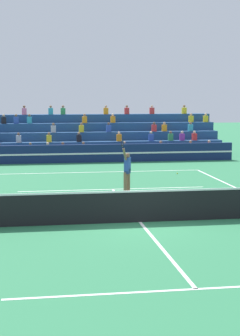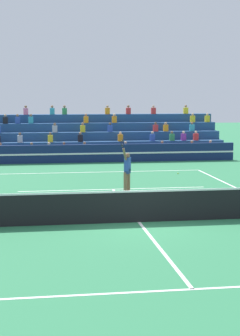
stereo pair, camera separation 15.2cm
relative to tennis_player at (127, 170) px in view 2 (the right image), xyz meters
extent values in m
plane|color=#2D7A4C|center=(-0.47, -5.38, -0.98)|extent=(120.00, 120.00, 0.00)
cube|color=white|center=(-0.47, 6.52, -0.98)|extent=(11.00, 0.10, 0.01)
cube|color=white|center=(-0.47, -11.80, -0.98)|extent=(8.25, 0.10, 0.01)
cube|color=white|center=(-0.47, 1.05, -0.98)|extent=(8.25, 0.10, 0.01)
cube|color=white|center=(-0.47, -5.38, -0.98)|extent=(0.10, 12.85, 0.01)
cube|color=black|center=(-0.47, -5.38, -0.48)|extent=(11.90, 0.02, 1.00)
cube|color=white|center=(-0.47, -5.38, 0.05)|extent=(11.90, 0.04, 0.06)
cube|color=navy|center=(-0.47, 10.86, -0.43)|extent=(18.00, 0.24, 1.10)
cube|color=white|center=(-0.47, 10.73, -0.43)|extent=(18.00, 0.02, 0.10)
cube|color=navy|center=(-0.47, 12.13, -0.71)|extent=(18.00, 0.95, 0.55)
cube|color=red|center=(7.42, 11.96, -0.21)|extent=(0.32, 0.22, 0.44)
sphere|color=tan|center=(7.42, 11.96, 0.11)|extent=(0.18, 0.18, 0.18)
cube|color=#B2B2B7|center=(-0.78, 11.96, -0.21)|extent=(0.32, 0.22, 0.44)
sphere|color=brown|center=(-0.78, 11.96, 0.11)|extent=(0.18, 0.18, 0.18)
cube|color=pink|center=(-2.07, 11.96, -0.21)|extent=(0.32, 0.22, 0.44)
sphere|color=brown|center=(-2.07, 11.96, 0.11)|extent=(0.18, 0.18, 0.18)
cube|color=pink|center=(4.20, 11.96, -0.21)|extent=(0.32, 0.22, 0.44)
sphere|color=#9E7051|center=(4.20, 11.96, 0.11)|extent=(0.18, 0.18, 0.18)
cube|color=black|center=(1.83, 11.96, -0.21)|extent=(0.32, 0.22, 0.44)
sphere|color=tan|center=(1.83, 11.96, 0.11)|extent=(0.18, 0.18, 0.18)
cube|color=#338C4C|center=(-3.00, 11.96, -0.21)|extent=(0.32, 0.22, 0.44)
sphere|color=beige|center=(-3.00, 11.96, 0.11)|extent=(0.18, 0.18, 0.18)
cube|color=silver|center=(-5.98, 11.96, -0.21)|extent=(0.32, 0.22, 0.44)
sphere|color=brown|center=(-5.98, 11.96, 0.11)|extent=(0.18, 0.18, 0.18)
cube|color=teal|center=(-4.07, 11.96, -0.21)|extent=(0.32, 0.22, 0.44)
sphere|color=brown|center=(-4.07, 11.96, 0.11)|extent=(0.18, 0.18, 0.18)
cube|color=orange|center=(6.17, 11.96, -0.21)|extent=(0.32, 0.22, 0.44)
sphere|color=#9E7051|center=(6.17, 11.96, 0.11)|extent=(0.18, 0.18, 0.18)
cube|color=navy|center=(-0.47, 13.08, -0.43)|extent=(18.00, 0.95, 1.10)
cube|color=orange|center=(1.63, 12.91, 0.34)|extent=(0.32, 0.22, 0.44)
sphere|color=beige|center=(1.63, 12.91, 0.66)|extent=(0.18, 0.18, 0.18)
cube|color=purple|center=(5.86, 12.91, 0.34)|extent=(0.32, 0.22, 0.44)
sphere|color=beige|center=(5.86, 12.91, 0.66)|extent=(0.18, 0.18, 0.18)
cube|color=#338C4C|center=(5.08, 12.91, 0.34)|extent=(0.32, 0.22, 0.44)
sphere|color=brown|center=(5.08, 12.91, 0.66)|extent=(0.18, 0.18, 0.18)
cube|color=#2D4CA5|center=(3.76, 12.91, 0.34)|extent=(0.32, 0.22, 0.44)
sphere|color=beige|center=(3.76, 12.91, 0.66)|extent=(0.18, 0.18, 0.18)
cube|color=red|center=(6.70, 12.91, 0.34)|extent=(0.32, 0.22, 0.44)
sphere|color=beige|center=(6.70, 12.91, 0.66)|extent=(0.18, 0.18, 0.18)
cube|color=black|center=(-0.98, 12.91, 0.34)|extent=(0.32, 0.22, 0.44)
sphere|color=#9E7051|center=(-0.98, 12.91, 0.66)|extent=(0.18, 0.18, 0.18)
cube|color=#B2B2B7|center=(-4.80, 12.91, 0.34)|extent=(0.32, 0.22, 0.44)
sphere|color=brown|center=(-4.80, 12.91, 0.66)|extent=(0.18, 0.18, 0.18)
cube|color=yellow|center=(-2.89, 12.91, 0.34)|extent=(0.32, 0.22, 0.44)
sphere|color=brown|center=(-2.89, 12.91, 0.66)|extent=(0.18, 0.18, 0.18)
cube|color=navy|center=(-0.47, 14.03, -0.16)|extent=(18.00, 0.95, 1.65)
cube|color=red|center=(4.17, 13.86, 0.89)|extent=(0.32, 0.22, 0.44)
sphere|color=brown|center=(4.17, 13.86, 1.21)|extent=(0.18, 0.18, 0.18)
cube|color=teal|center=(6.69, 13.86, 0.89)|extent=(0.32, 0.22, 0.44)
sphere|color=#9E7051|center=(6.69, 13.86, 1.21)|extent=(0.18, 0.18, 0.18)
cube|color=#B2B2B7|center=(-2.57, 13.86, 0.89)|extent=(0.32, 0.22, 0.44)
sphere|color=brown|center=(-2.57, 13.86, 1.21)|extent=(0.18, 0.18, 0.18)
cube|color=orange|center=(4.87, 13.86, 0.89)|extent=(0.32, 0.22, 0.44)
sphere|color=tan|center=(4.87, 13.86, 1.21)|extent=(0.18, 0.18, 0.18)
cube|color=#2D4CA5|center=(1.08, 13.86, 0.89)|extent=(0.32, 0.22, 0.44)
sphere|color=brown|center=(1.08, 13.86, 1.21)|extent=(0.18, 0.18, 0.18)
cube|color=yellow|center=(-0.74, 13.86, 0.89)|extent=(0.32, 0.22, 0.44)
sphere|color=#9E7051|center=(-0.74, 13.86, 1.21)|extent=(0.18, 0.18, 0.18)
cube|color=navy|center=(-0.47, 14.98, 0.12)|extent=(18.00, 0.95, 2.20)
cube|color=teal|center=(-4.12, 14.81, 1.44)|extent=(0.32, 0.22, 0.44)
sphere|color=brown|center=(-4.12, 14.81, 1.76)|extent=(0.18, 0.18, 0.18)
cube|color=orange|center=(1.50, 14.81, 1.44)|extent=(0.32, 0.22, 0.44)
sphere|color=beige|center=(1.50, 14.81, 1.76)|extent=(0.18, 0.18, 0.18)
cube|color=black|center=(-5.79, 14.81, 1.44)|extent=(0.32, 0.22, 0.44)
sphere|color=tan|center=(-5.79, 14.81, 1.76)|extent=(0.18, 0.18, 0.18)
cube|color=yellow|center=(6.99, 14.81, 1.44)|extent=(0.32, 0.22, 0.44)
sphere|color=tan|center=(6.99, 14.81, 1.76)|extent=(0.18, 0.18, 0.18)
cube|color=orange|center=(-0.43, 14.81, 1.44)|extent=(0.32, 0.22, 0.44)
sphere|color=#9E7051|center=(-0.43, 14.81, 1.76)|extent=(0.18, 0.18, 0.18)
cube|color=#2D4CA5|center=(-4.99, 14.81, 1.44)|extent=(0.32, 0.22, 0.44)
sphere|color=brown|center=(-4.99, 14.81, 1.76)|extent=(0.18, 0.18, 0.18)
cube|color=yellow|center=(8.05, 14.81, 1.44)|extent=(0.32, 0.22, 0.44)
sphere|color=beige|center=(8.05, 14.81, 1.76)|extent=(0.18, 0.18, 0.18)
cube|color=navy|center=(-0.47, 15.93, 0.39)|extent=(18.00, 0.95, 2.75)
cube|color=yellow|center=(6.75, 15.76, 1.99)|extent=(0.32, 0.22, 0.44)
sphere|color=#9E7051|center=(6.75, 15.76, 2.31)|extent=(0.18, 0.18, 0.18)
cube|color=red|center=(4.41, 15.76, 1.99)|extent=(0.32, 0.22, 0.44)
sphere|color=beige|center=(4.41, 15.76, 2.31)|extent=(0.18, 0.18, 0.18)
cube|color=teal|center=(-2.67, 15.76, 1.99)|extent=(0.32, 0.22, 0.44)
sphere|color=#9E7051|center=(-2.67, 15.76, 2.31)|extent=(0.18, 0.18, 0.18)
cube|color=#338C4C|center=(-1.83, 15.76, 1.99)|extent=(0.32, 0.22, 0.44)
sphere|color=#9E7051|center=(-1.83, 15.76, 2.31)|extent=(0.18, 0.18, 0.18)
cube|color=orange|center=(1.15, 15.76, 1.99)|extent=(0.32, 0.22, 0.44)
sphere|color=tan|center=(1.15, 15.76, 2.31)|extent=(0.18, 0.18, 0.18)
cube|color=pink|center=(-4.45, 15.76, 1.99)|extent=(0.32, 0.22, 0.44)
sphere|color=brown|center=(-4.45, 15.76, 2.31)|extent=(0.18, 0.18, 0.18)
cube|color=red|center=(2.62, 15.76, 1.99)|extent=(0.32, 0.22, 0.44)
sphere|color=#9E7051|center=(2.62, 15.76, 2.31)|extent=(0.18, 0.18, 0.18)
cylinder|color=brown|center=(0.08, 0.10, -0.53)|extent=(0.14, 0.14, 0.90)
cylinder|color=brown|center=(-0.09, -0.06, -0.53)|extent=(0.14, 0.14, 0.90)
cube|color=navy|center=(0.02, 0.02, -0.04)|extent=(0.32, 0.38, 0.20)
cube|color=#2D4CA5|center=(0.02, 0.02, 0.26)|extent=(0.34, 0.41, 0.56)
sphere|color=brown|center=(0.02, 0.02, 0.62)|extent=(0.22, 0.22, 0.22)
cube|color=white|center=(0.12, 0.09, -0.94)|extent=(0.29, 0.22, 0.09)
cube|color=white|center=(-0.05, -0.08, -0.94)|extent=(0.29, 0.22, 0.09)
cylinder|color=brown|center=(0.12, 0.24, 0.20)|extent=(0.09, 0.09, 0.56)
cylinder|color=brown|center=(-0.16, -0.33, 0.72)|extent=(0.27, 0.42, 0.54)
cylinder|color=black|center=(-0.26, -0.54, 1.04)|extent=(0.10, 0.15, 0.20)
torus|color=black|center=(-0.31, -0.64, 1.19)|extent=(0.21, 0.40, 0.43)
sphere|color=#C6DB33|center=(3.54, 5.21, -0.95)|extent=(0.07, 0.07, 0.07)
camera|label=1|loc=(-3.87, -23.06, 3.21)|focal=60.00mm
camera|label=2|loc=(-3.72, -23.09, 3.21)|focal=60.00mm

